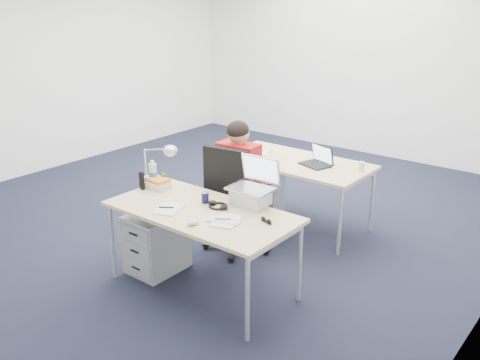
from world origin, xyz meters
name	(u,v)px	position (x,y,z in m)	size (l,w,h in m)	color
floor	(209,217)	(0.00, 0.00, 0.00)	(7.00, 7.00, 0.00)	black
room	(205,65)	(0.00, 0.00, 1.71)	(6.02, 7.02, 2.80)	white
desk_near	(202,215)	(0.99, -1.18, 0.68)	(1.60, 0.80, 0.73)	tan
desk_far	(295,165)	(0.85, 0.44, 0.68)	(1.60, 0.80, 0.73)	tan
office_chair	(236,220)	(0.74, -0.42, 0.31)	(0.79, 0.79, 1.09)	black
seated_person	(246,182)	(0.73, -0.24, 0.65)	(0.41, 0.72, 1.29)	red
drawer_pedestal_near	(157,242)	(0.43, -1.19, 0.28)	(0.40, 0.50, 0.55)	#A2A4A7
drawer_pedestal_far	(258,192)	(0.40, 0.41, 0.28)	(0.40, 0.50, 0.55)	#A2A4A7
silver_laptop	(251,183)	(1.23, -0.83, 0.93)	(0.37, 0.29, 0.39)	silver
wireless_keyboard	(224,221)	(1.28, -1.25, 0.74)	(0.27, 0.11, 0.01)	white
computer_mouse	(193,222)	(1.13, -1.44, 0.75)	(0.07, 0.11, 0.04)	white
headphones	(218,205)	(1.05, -1.05, 0.75)	(0.20, 0.16, 0.03)	black
can_koozie	(205,197)	(0.90, -1.04, 0.78)	(0.06, 0.06, 0.10)	#191440
water_bottle	(153,173)	(0.24, -1.02, 0.85)	(0.08, 0.08, 0.24)	silver
bear_figurine	(164,179)	(0.32, -0.96, 0.80)	(0.07, 0.05, 0.13)	#27691C
book_stack	(158,183)	(0.33, -1.04, 0.78)	(0.21, 0.15, 0.09)	silver
cordless_phone	(142,181)	(0.24, -1.16, 0.81)	(0.05, 0.03, 0.17)	black
papers_left	(168,209)	(0.76, -1.34, 0.73)	(0.19, 0.27, 0.01)	#D9E081
papers_right	(225,221)	(1.29, -1.24, 0.73)	(0.19, 0.27, 0.01)	#D9E081
sunglasses	(266,221)	(1.55, -1.06, 0.74)	(0.12, 0.05, 0.03)	black
desk_lamp	(155,162)	(0.24, -0.98, 0.95)	(0.38, 0.14, 0.43)	silver
dark_laptop	(315,155)	(1.10, 0.43, 0.84)	(0.30, 0.29, 0.22)	black
far_cup	(361,166)	(1.56, 0.57, 0.78)	(0.06, 0.06, 0.09)	white
far_papers	(258,152)	(0.35, 0.46, 0.73)	(0.22, 0.31, 0.01)	white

